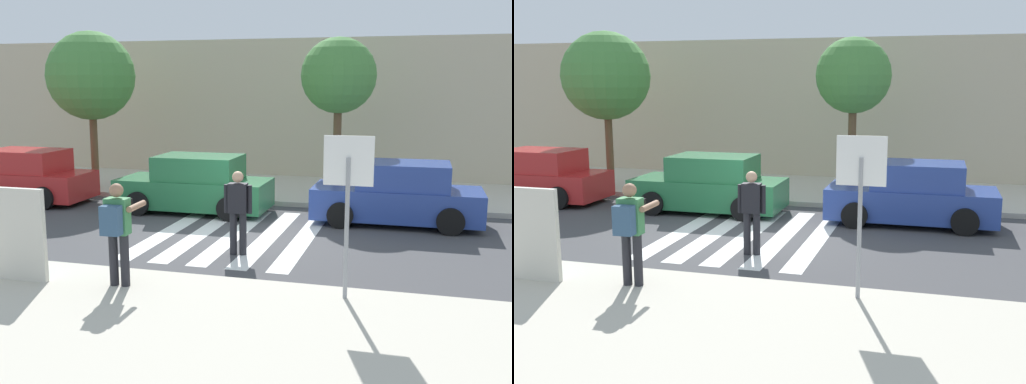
# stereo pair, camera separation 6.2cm
# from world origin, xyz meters

# --- Properties ---
(ground_plane) EXTENTS (120.00, 120.00, 0.00)m
(ground_plane) POSITION_xyz_m (0.00, 0.00, 0.00)
(ground_plane) COLOR #424244
(sidewalk_near) EXTENTS (60.00, 6.00, 0.14)m
(sidewalk_near) POSITION_xyz_m (0.00, -6.20, 0.07)
(sidewalk_near) COLOR beige
(sidewalk_near) RESTS_ON ground
(sidewalk_far) EXTENTS (60.00, 4.80, 0.14)m
(sidewalk_far) POSITION_xyz_m (0.00, 6.00, 0.07)
(sidewalk_far) COLOR beige
(sidewalk_far) RESTS_ON ground
(building_facade_far) EXTENTS (56.00, 4.00, 5.02)m
(building_facade_far) POSITION_xyz_m (0.00, 10.40, 2.51)
(building_facade_far) COLOR beige
(building_facade_far) RESTS_ON ground
(crosswalk_stripe_0) EXTENTS (0.44, 5.20, 0.01)m
(crosswalk_stripe_0) POSITION_xyz_m (-1.60, 0.20, 0.00)
(crosswalk_stripe_0) COLOR silver
(crosswalk_stripe_0) RESTS_ON ground
(crosswalk_stripe_1) EXTENTS (0.44, 5.20, 0.01)m
(crosswalk_stripe_1) POSITION_xyz_m (-0.80, 0.20, 0.00)
(crosswalk_stripe_1) COLOR silver
(crosswalk_stripe_1) RESTS_ON ground
(crosswalk_stripe_2) EXTENTS (0.44, 5.20, 0.01)m
(crosswalk_stripe_2) POSITION_xyz_m (0.00, 0.20, 0.00)
(crosswalk_stripe_2) COLOR silver
(crosswalk_stripe_2) RESTS_ON ground
(crosswalk_stripe_3) EXTENTS (0.44, 5.20, 0.01)m
(crosswalk_stripe_3) POSITION_xyz_m (0.80, 0.20, 0.00)
(crosswalk_stripe_3) COLOR silver
(crosswalk_stripe_3) RESTS_ON ground
(crosswalk_stripe_4) EXTENTS (0.44, 5.20, 0.01)m
(crosswalk_stripe_4) POSITION_xyz_m (1.60, 0.20, 0.00)
(crosswalk_stripe_4) COLOR silver
(crosswalk_stripe_4) RESTS_ON ground
(stop_sign) EXTENTS (0.76, 0.08, 2.55)m
(stop_sign) POSITION_xyz_m (3.01, -3.67, 2.00)
(stop_sign) COLOR gray
(stop_sign) RESTS_ON sidewalk_near
(photographer_with_backpack) EXTENTS (0.60, 0.86, 1.72)m
(photographer_with_backpack) POSITION_xyz_m (-0.68, -4.12, 1.17)
(photographer_with_backpack) COLOR #232328
(photographer_with_backpack) RESTS_ON sidewalk_near
(pedestrian_crossing) EXTENTS (0.58, 0.27, 1.72)m
(pedestrian_crossing) POSITION_xyz_m (0.54, -1.37, 0.97)
(pedestrian_crossing) COLOR #232328
(pedestrian_crossing) RESTS_ON ground
(parked_car_red) EXTENTS (4.10, 1.92, 1.55)m
(parked_car_red) POSITION_xyz_m (-7.20, 2.30, 0.73)
(parked_car_red) COLOR red
(parked_car_red) RESTS_ON ground
(parked_car_green) EXTENTS (4.10, 1.92, 1.55)m
(parked_car_green) POSITION_xyz_m (-1.79, 2.30, 0.73)
(parked_car_green) COLOR #236B3D
(parked_car_green) RESTS_ON ground
(parked_car_blue) EXTENTS (4.10, 1.92, 1.55)m
(parked_car_blue) POSITION_xyz_m (3.57, 2.30, 0.73)
(parked_car_blue) COLOR #284293
(parked_car_blue) RESTS_ON ground
(street_tree_west) EXTENTS (2.79, 2.79, 4.95)m
(street_tree_west) POSITION_xyz_m (-6.14, 4.53, 3.68)
(street_tree_west) COLOR brown
(street_tree_west) RESTS_ON sidewalk_far
(street_tree_center) EXTENTS (2.21, 2.21, 4.65)m
(street_tree_center) POSITION_xyz_m (1.65, 5.04, 3.65)
(street_tree_center) COLOR brown
(street_tree_center) RESTS_ON sidewalk_far
(advertising_board) EXTENTS (1.10, 0.11, 1.60)m
(advertising_board) POSITION_xyz_m (-2.49, -4.28, 0.94)
(advertising_board) COLOR beige
(advertising_board) RESTS_ON sidewalk_near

